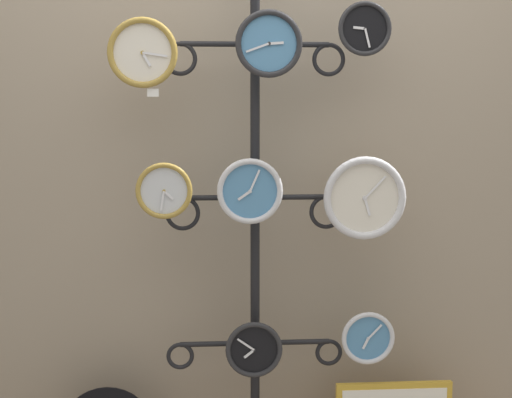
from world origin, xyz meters
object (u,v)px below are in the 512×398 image
(clock_top_left, at_px, (143,53))
(display_stand, at_px, (255,333))
(clock_middle_center, at_px, (250,191))
(clock_bottom_right, at_px, (368,338))
(clock_top_right, at_px, (364,29))
(clock_bottom_center, at_px, (254,349))
(clock_top_center, at_px, (269,44))
(clock_middle_right, at_px, (365,198))
(clock_middle_left, at_px, (164,191))

(clock_top_left, bearing_deg, display_stand, 11.88)
(clock_top_left, xyz_separation_m, clock_middle_center, (0.37, -0.03, -0.48))
(display_stand, xyz_separation_m, clock_bottom_right, (0.41, -0.09, -0.00))
(clock_top_right, relative_size, clock_bottom_right, 0.96)
(clock_middle_center, relative_size, clock_bottom_center, 1.12)
(clock_top_right, bearing_deg, clock_bottom_right, -24.12)
(clock_top_center, relative_size, clock_middle_center, 1.00)
(clock_middle_center, distance_m, clock_bottom_center, 0.58)
(clock_top_center, bearing_deg, clock_top_left, 176.67)
(clock_middle_right, relative_size, clock_bottom_right, 1.52)
(clock_top_left, height_order, clock_bottom_center, clock_top_left)
(clock_bottom_center, bearing_deg, clock_middle_left, 177.93)
(clock_middle_center, bearing_deg, clock_top_center, 0.14)
(clock_top_center, xyz_separation_m, clock_bottom_center, (-0.05, 0.00, -1.09))
(clock_top_center, height_order, clock_bottom_center, clock_top_center)
(clock_top_right, bearing_deg, clock_middle_right, -65.32)
(display_stand, height_order, clock_top_right, display_stand)
(display_stand, relative_size, clock_top_right, 10.12)
(clock_top_left, bearing_deg, clock_middle_left, -10.31)
(clock_bottom_right, bearing_deg, clock_top_left, 179.57)
(clock_middle_center, bearing_deg, clock_middle_left, 177.48)
(clock_top_left, height_order, clock_bottom_right, clock_top_left)
(clock_middle_left, height_order, clock_bottom_right, clock_middle_left)
(clock_middle_right, bearing_deg, clock_bottom_right, 7.90)
(clock_top_left, xyz_separation_m, clock_top_right, (0.78, 0.01, 0.09))
(clock_middle_left, height_order, clock_middle_center, clock_middle_center)
(clock_top_left, bearing_deg, clock_bottom_right, -0.43)
(clock_middle_center, bearing_deg, clock_bottom_center, 7.53)
(clock_middle_right, bearing_deg, clock_middle_left, -179.76)
(display_stand, xyz_separation_m, clock_bottom_center, (-0.01, -0.11, -0.03))
(clock_middle_left, xyz_separation_m, clock_bottom_right, (0.74, 0.01, -0.56))
(clock_top_left, distance_m, clock_middle_right, 0.94)
(clock_top_right, distance_m, clock_bottom_center, 1.22)
(clock_middle_left, relative_size, clock_middle_center, 0.86)
(clock_top_center, relative_size, clock_middle_left, 1.17)
(clock_middle_right, distance_m, clock_bottom_right, 0.52)
(clock_middle_left, height_order, clock_middle_right, clock_middle_right)
(clock_middle_center, bearing_deg, clock_top_left, 176.05)
(clock_top_left, height_order, clock_top_center, clock_top_center)
(display_stand, bearing_deg, clock_middle_left, -163.80)
(clock_bottom_center, relative_size, clock_bottom_right, 1.05)
(clock_top_left, height_order, clock_middle_left, clock_top_left)
(display_stand, distance_m, clock_middle_right, 0.66)
(clock_top_right, bearing_deg, clock_middle_center, -175.40)
(clock_middle_right, bearing_deg, display_stand, 166.66)
(clock_top_left, bearing_deg, clock_top_center, -3.33)
(display_stand, distance_m, clock_middle_center, 0.56)
(clock_middle_left, bearing_deg, clock_top_right, 1.57)
(display_stand, relative_size, clock_middle_right, 6.40)
(clock_middle_center, bearing_deg, clock_top_right, 4.60)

